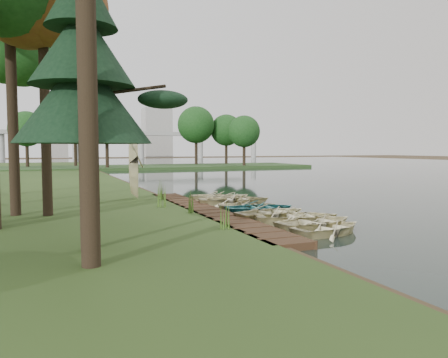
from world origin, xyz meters
name	(u,v)px	position (x,y,z in m)	size (l,w,h in m)	color
ground	(237,214)	(0.00, 0.00, 0.00)	(300.00, 300.00, 0.00)	#3D2F1D
water	(401,176)	(30.00, 20.00, 0.03)	(130.00, 200.00, 0.05)	black
boardwalk	(206,213)	(-1.60, 0.00, 0.15)	(1.60, 16.00, 0.30)	#3B2616
peninsula	(156,167)	(8.00, 50.00, 0.23)	(50.00, 14.00, 0.45)	#28441E
far_trees	(135,128)	(4.67, 50.00, 6.43)	(45.60, 5.60, 8.80)	black
bridge	(117,136)	(12.31, 120.00, 7.08)	(95.90, 4.00, 8.60)	#A5A5A0
building_a	(157,133)	(30.00, 140.00, 9.00)	(10.00, 8.00, 18.00)	#A5A5A0
building_b	(55,141)	(-5.00, 145.00, 6.00)	(8.00, 8.00, 12.00)	#A5A5A0
rowboat_0	(329,226)	(0.99, -6.13, 0.38)	(2.25, 3.15, 0.65)	beige
rowboat_1	(316,220)	(1.12, -5.13, 0.41)	(2.50, 3.50, 0.73)	beige
rowboat_2	(297,215)	(1.11, -3.71, 0.42)	(2.56, 3.59, 0.74)	beige
rowboat_3	(272,211)	(0.71, -2.29, 0.41)	(2.51, 3.51, 0.73)	beige
rowboat_4	(260,206)	(0.97, -0.57, 0.40)	(2.42, 3.38, 0.70)	teal
rowboat_5	(247,204)	(0.94, 0.79, 0.36)	(2.14, 3.00, 0.62)	beige
rowboat_6	(234,199)	(0.95, 2.48, 0.46)	(2.82, 3.95, 0.82)	beige
rowboat_7	(229,197)	(1.20, 3.86, 0.42)	(2.52, 3.53, 0.73)	beige
rowboat_8	(217,195)	(0.91, 5.04, 0.38)	(2.31, 3.23, 0.67)	beige
stored_rowboat	(136,192)	(-3.79, 5.81, 0.69)	(2.70, 3.78, 0.78)	beige
tree_2	(42,8)	(-8.59, 1.01, 9.13)	(4.26, 4.26, 10.74)	black
tree_6	(11,47)	(-10.43, 11.79, 9.65)	(4.46, 4.46, 11.35)	black
pine_tree	(82,70)	(-7.62, -6.43, 5.40)	(3.80, 3.80, 8.16)	black
reeds_0	(227,216)	(-2.60, -4.91, 0.76)	(0.60, 0.60, 0.92)	#3F661E
reeds_1	(189,201)	(-2.60, -0.48, 0.80)	(0.60, 0.60, 1.00)	#3F661E
reeds_2	(163,197)	(-3.22, 1.82, 0.78)	(0.60, 0.60, 0.95)	#3F661E
reeds_3	(160,190)	(-2.60, 4.92, 0.86)	(0.60, 0.60, 1.12)	#3F661E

